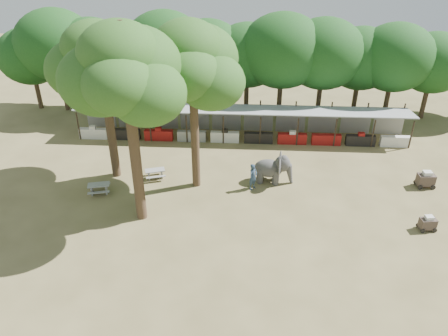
# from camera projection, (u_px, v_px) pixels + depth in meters

# --- Properties ---
(ground) EXTENTS (100.00, 100.00, 0.00)m
(ground) POSITION_uv_depth(u_px,v_px,m) (236.00, 241.00, 25.53)
(ground) COLOR brown
(ground) RESTS_ON ground
(vendor_stalls) EXTENTS (28.00, 2.99, 2.80)m
(vendor_stalls) POSITION_uv_depth(u_px,v_px,m) (242.00, 125.00, 36.90)
(vendor_stalls) COLOR gray
(vendor_stalls) RESTS_ON ground
(yard_tree_left) EXTENTS (7.10, 6.90, 11.02)m
(yard_tree_left) POSITION_uv_depth(u_px,v_px,m) (100.00, 64.00, 28.12)
(yard_tree_left) COLOR #332316
(yard_tree_left) RESTS_ON ground
(yard_tree_center) EXTENTS (7.10, 6.90, 12.04)m
(yard_tree_center) POSITION_uv_depth(u_px,v_px,m) (124.00, 74.00, 23.13)
(yard_tree_center) COLOR #332316
(yard_tree_center) RESTS_ON ground
(yard_tree_back) EXTENTS (7.10, 6.90, 11.36)m
(yard_tree_back) POSITION_uv_depth(u_px,v_px,m) (190.00, 65.00, 26.77)
(yard_tree_back) COLOR #332316
(yard_tree_back) RESTS_ON ground
(backdrop_trees) EXTENTS (46.46, 5.95, 8.33)m
(backdrop_trees) POSITION_uv_depth(u_px,v_px,m) (244.00, 57.00, 39.20)
(backdrop_trees) COLOR #332316
(backdrop_trees) RESTS_ON ground
(elephant) EXTENTS (2.87, 2.18, 2.17)m
(elephant) POSITION_uv_depth(u_px,v_px,m) (273.00, 168.00, 30.71)
(elephant) COLOR #3A3838
(elephant) RESTS_ON ground
(handler) EXTENTS (0.79, 0.82, 1.91)m
(handler) POSITION_uv_depth(u_px,v_px,m) (253.00, 177.00, 29.95)
(handler) COLOR #26384C
(handler) RESTS_ON ground
(picnic_table_near) EXTENTS (1.71, 1.60, 0.72)m
(picnic_table_near) POSITION_uv_depth(u_px,v_px,m) (99.00, 187.00, 29.67)
(picnic_table_near) COLOR gray
(picnic_table_near) RESTS_ON ground
(picnic_table_far) EXTENTS (1.69, 1.60, 0.69)m
(picnic_table_far) POSITION_uv_depth(u_px,v_px,m) (155.00, 173.00, 31.42)
(picnic_table_far) COLOR gray
(picnic_table_far) RESTS_ON ground
(cart_front) EXTENTS (1.11, 0.81, 1.00)m
(cart_front) POSITION_uv_depth(u_px,v_px,m) (428.00, 223.00, 26.19)
(cart_front) COLOR #382B25
(cart_front) RESTS_ON ground
(cart_back) EXTENTS (1.31, 0.90, 1.23)m
(cart_back) POSITION_uv_depth(u_px,v_px,m) (426.00, 179.00, 30.34)
(cart_back) COLOR #382B25
(cart_back) RESTS_ON ground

